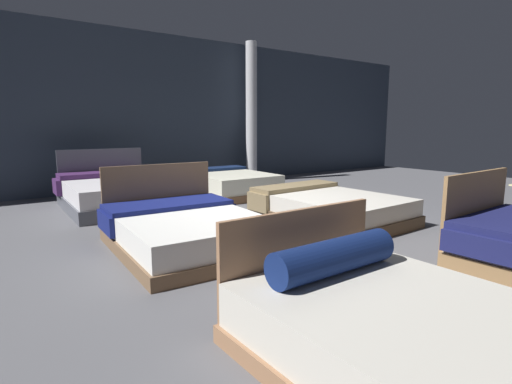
% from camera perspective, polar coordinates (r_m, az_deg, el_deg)
% --- Properties ---
extents(ground_plane, '(18.00, 18.00, 0.02)m').
position_cam_1_polar(ground_plane, '(5.47, 1.53, -5.79)').
color(ground_plane, '#5B5B60').
extents(showroom_back_wall, '(18.00, 0.06, 3.50)m').
position_cam_1_polar(showroom_back_wall, '(9.51, -16.49, 10.97)').
color(showroom_back_wall, '#333D4C').
rests_on(showroom_back_wall, ground_plane).
extents(bed_0, '(1.53, 2.06, 0.81)m').
position_cam_1_polar(bed_0, '(2.61, 21.26, -18.58)').
color(bed_0, '#996C4B').
rests_on(bed_0, ground_plane).
extents(bed_2, '(1.71, 2.11, 0.92)m').
position_cam_1_polar(bed_2, '(4.78, -9.94, -5.31)').
color(bed_2, brown).
rests_on(bed_2, ground_plane).
extents(bed_3, '(1.65, 2.16, 0.47)m').
position_cam_1_polar(bed_3, '(6.12, 10.44, -2.20)').
color(bed_3, brown).
rests_on(bed_3, ground_plane).
extents(bed_4, '(1.79, 2.18, 0.99)m').
position_cam_1_polar(bed_4, '(7.45, -19.32, -0.13)').
color(bed_4, '#52545E').
rests_on(bed_4, ground_plane).
extents(bed_5, '(1.58, 1.94, 0.52)m').
position_cam_1_polar(bed_5, '(8.35, -3.88, 1.17)').
color(bed_5, brown).
rests_on(bed_5, ground_plane).
extents(support_pillar, '(0.28, 0.28, 3.50)m').
position_cam_1_polar(support_pillar, '(10.39, -0.66, 11.18)').
color(support_pillar, silver).
rests_on(support_pillar, ground_plane).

